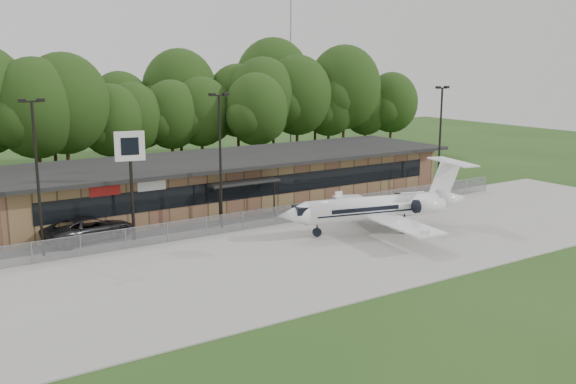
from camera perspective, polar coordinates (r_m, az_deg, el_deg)
ground at (r=39.04m, az=12.19°, el=-7.39°), size 160.00×160.00×0.00m
apron at (r=44.71m, az=4.90°, el=-4.66°), size 64.00×18.00×0.08m
parking_lot at (r=53.91m, az=-2.64°, el=-1.81°), size 50.00×9.00×0.06m
terminal at (r=57.26m, az=-4.92°, el=1.14°), size 41.00×11.65×4.30m
fence at (r=50.02m, az=-0.03°, el=-1.99°), size 46.00×0.04×1.52m
treeline at (r=72.92m, az=-11.80°, el=7.41°), size 72.00×12.00×15.00m
radio_mast at (r=88.28m, az=0.24°, el=11.59°), size 0.20×0.20×25.00m
light_pole_left at (r=43.58m, az=-21.44°, el=2.15°), size 1.55×0.30×10.23m
light_pole_mid at (r=47.86m, az=-6.05°, el=3.67°), size 1.55×0.30×10.23m
light_pole_right at (r=61.73m, az=13.38°, el=5.20°), size 1.55×0.30×10.23m
business_jet at (r=47.91m, az=8.20°, el=-1.41°), size 15.22×13.70×5.15m
suv at (r=47.55m, az=-17.27°, el=-3.09°), size 7.01×4.42×1.80m
pole_sign at (r=45.49m, az=-13.85°, el=2.97°), size 2.04×0.66×7.80m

